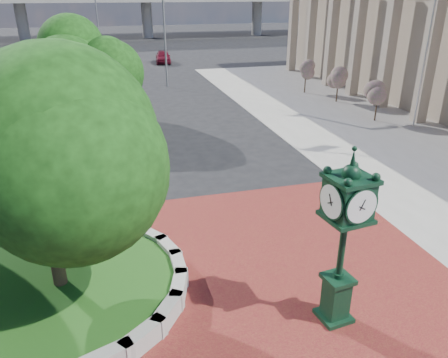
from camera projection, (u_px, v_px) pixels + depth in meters
ground at (238, 266)px, 13.13m from camera, size 200.00×200.00×0.00m
plaza at (248, 286)px, 12.24m from camera, size 12.00×12.00×0.04m
sidewalk at (446, 130)px, 25.85m from camera, size 20.00×50.00×0.04m
planter_wall at (147, 273)px, 12.36m from camera, size 2.96×6.77×0.54m
grass_bed at (62, 289)px, 11.84m from camera, size 6.10×6.10×0.40m
tree_planter at (40, 168)px, 10.43m from camera, size 5.20×5.20×6.33m
tree_street at (91, 68)px, 26.80m from camera, size 4.40×4.40×5.45m
post_clock at (344, 233)px, 10.05m from camera, size 1.05×1.05×4.54m
parked_car at (163, 57)px, 49.59m from camera, size 2.05×4.20×1.38m
flagpole_b at (427, 48)px, 24.64m from camera, size 1.41×0.25×9.09m
street_lamp_near at (167, 18)px, 35.54m from camera, size 2.12×0.29×9.43m
street_lamp_far at (99, 17)px, 47.21m from camera, size 1.85×0.78×8.52m
shrub_near at (378, 96)px, 27.11m from camera, size 1.20×1.20×2.20m
shrub_mid at (338, 81)px, 31.80m from camera, size 1.20×1.20×2.20m
shrub_far at (306, 73)px, 34.66m from camera, size 1.20×1.20×2.20m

